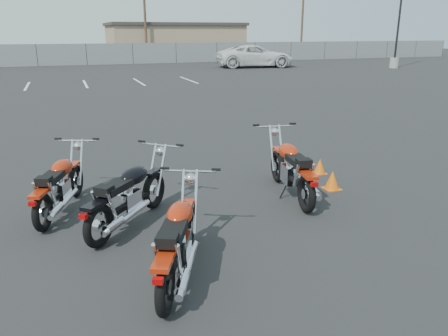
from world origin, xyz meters
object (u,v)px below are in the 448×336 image
object	(u,v)px
motorcycle_third_red	(179,240)
motorcycle_rear_red	(292,169)
motorcycle_second_black	(129,196)
motorcycle_front_red	(60,185)
white_van	(256,50)

from	to	relation	value
motorcycle_third_red	motorcycle_rear_red	distance (m)	3.20
motorcycle_second_black	motorcycle_rear_red	world-z (taller)	motorcycle_rear_red
motorcycle_front_red	motorcycle_second_black	xyz separation A→B (m)	(0.96, -0.90, 0.02)
white_van	motorcycle_rear_red	bearing A→B (deg)	165.15
motorcycle_front_red	motorcycle_third_red	distance (m)	2.86
white_van	motorcycle_third_red	bearing A→B (deg)	162.30
motorcycle_second_black	motorcycle_third_red	world-z (taller)	motorcycle_second_black
motorcycle_front_red	motorcycle_third_red	bearing A→B (deg)	-62.99
motorcycle_front_red	motorcycle_rear_red	world-z (taller)	motorcycle_rear_red
motorcycle_second_black	white_van	bearing A→B (deg)	62.55
motorcycle_front_red	white_van	bearing A→B (deg)	60.17
motorcycle_rear_red	white_van	bearing A→B (deg)	67.30
motorcycle_front_red	white_van	size ratio (longest dim) A/B	0.28
motorcycle_second_black	motorcycle_rear_red	xyz separation A→B (m)	(2.89, 0.28, 0.02)
motorcycle_second_black	motorcycle_front_red	bearing A→B (deg)	136.87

